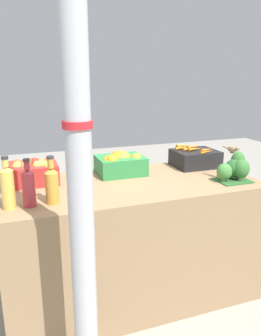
% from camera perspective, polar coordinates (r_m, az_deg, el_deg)
% --- Properties ---
extents(ground_plane, '(10.00, 10.00, 0.00)m').
position_cam_1_polar(ground_plane, '(2.59, 0.00, -20.62)').
color(ground_plane, gray).
extents(market_table, '(1.69, 0.79, 0.85)m').
position_cam_1_polar(market_table, '(2.37, 0.00, -12.31)').
color(market_table, '#937551').
rests_on(market_table, ground_plane).
extents(support_pole, '(0.12, 0.12, 2.67)m').
position_cam_1_polar(support_pole, '(1.30, -9.21, 6.95)').
color(support_pole, '#B7BABF').
rests_on(support_pole, ground_plane).
extents(apple_crate, '(0.34, 0.27, 0.16)m').
position_cam_1_polar(apple_crate, '(2.27, -16.78, -0.55)').
color(apple_crate, red).
rests_on(apple_crate, market_table).
extents(orange_crate, '(0.34, 0.27, 0.17)m').
position_cam_1_polar(orange_crate, '(2.37, -1.89, 0.81)').
color(orange_crate, '#2D8442').
rests_on(orange_crate, market_table).
extents(carrot_crate, '(0.34, 0.27, 0.17)m').
position_cam_1_polar(carrot_crate, '(2.63, 11.17, 1.74)').
color(carrot_crate, black).
rests_on(carrot_crate, market_table).
extents(broccoli_pile, '(0.24, 0.19, 0.19)m').
position_cam_1_polar(broccoli_pile, '(2.34, 17.79, -0.03)').
color(broccoli_pile, '#2D602D').
rests_on(broccoli_pile, market_table).
extents(juice_bottle_golden, '(0.07, 0.07, 0.29)m').
position_cam_1_polar(juice_bottle_golden, '(1.85, -20.62, -3.07)').
color(juice_bottle_golden, gold).
rests_on(juice_bottle_golden, market_table).
extents(juice_bottle_ruby, '(0.07, 0.07, 0.27)m').
position_cam_1_polar(juice_bottle_ruby, '(1.85, -17.33, -3.11)').
color(juice_bottle_ruby, '#B2333D').
rests_on(juice_bottle_ruby, market_table).
extents(juice_bottle_amber, '(0.07, 0.07, 0.27)m').
position_cam_1_polar(juice_bottle_amber, '(1.86, -13.53, -2.78)').
color(juice_bottle_amber, gold).
rests_on(juice_bottle_amber, market_table).
extents(sparrow_bird, '(0.05, 0.13, 0.05)m').
position_cam_1_polar(sparrow_bird, '(2.28, 17.37, 3.16)').
color(sparrow_bird, '#4C3D2D').
rests_on(sparrow_bird, broccoli_pile).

